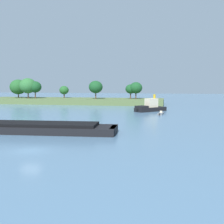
{
  "coord_description": "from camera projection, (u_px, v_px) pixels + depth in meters",
  "views": [
    {
      "loc": [
        16.72,
        -34.23,
        8.49
      ],
      "look_at": [
        3.27,
        38.31,
        1.2
      ],
      "focal_mm": 47.95,
      "sensor_mm": 36.0,
      "label": 1
    }
  ],
  "objects": [
    {
      "name": "fishing_skiff",
      "position": [
        161.0,
        114.0,
        79.74
      ],
      "size": [
        1.77,
        5.65,
        0.95
      ],
      "color": "slate",
      "rests_on": "ground"
    },
    {
      "name": "cargo_barge",
      "position": [
        20.0,
        127.0,
        51.38
      ],
      "size": [
        32.06,
        8.14,
        5.8
      ],
      "color": "black",
      "rests_on": "ground"
    },
    {
      "name": "tugboat",
      "position": [
        150.0,
        107.0,
        88.33
      ],
      "size": [
        9.36,
        9.72,
        4.99
      ],
      "color": "black",
      "rests_on": "ground"
    },
    {
      "name": "ground_plane",
      "position": [
        31.0,
        151.0,
        37.36
      ],
      "size": [
        400.0,
        400.0,
        0.0
      ],
      "primitive_type": "plane",
      "color": "slate"
    },
    {
      "name": "treeline_island",
      "position": [
        68.0,
        97.0,
        120.49
      ],
      "size": [
        70.98,
        16.07,
        10.24
      ],
      "color": "#566B3D",
      "rests_on": "ground"
    }
  ]
}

